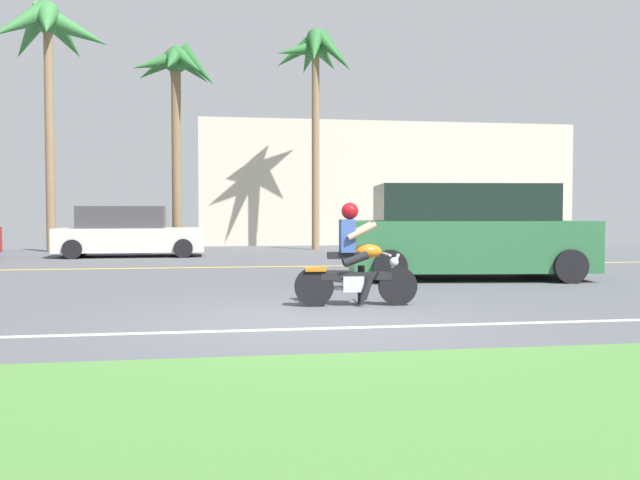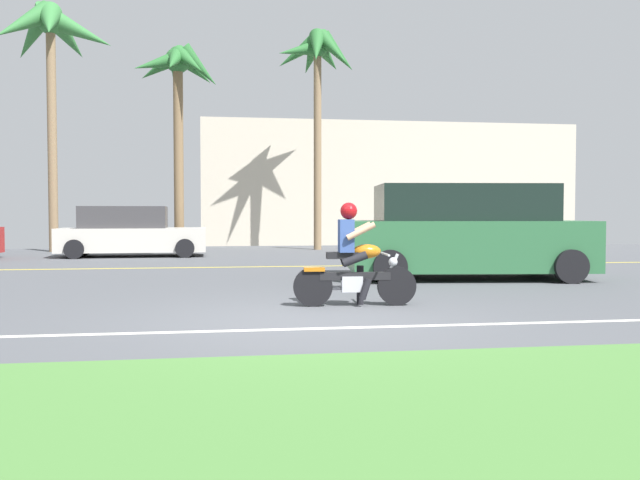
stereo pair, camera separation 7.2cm
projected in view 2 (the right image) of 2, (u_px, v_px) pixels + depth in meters
ground at (289, 293)px, 11.18m from camera, size 56.00×30.00×0.04m
grass_median at (410, 420)px, 4.16m from camera, size 56.00×3.80×0.06m
lane_line_near at (322, 328)px, 7.65m from camera, size 50.40×0.12×0.01m
lane_line_far at (266, 267)px, 16.52m from camera, size 50.40×0.12×0.01m
motorcyclist at (354, 262)px, 9.51m from camera, size 1.75×0.57×1.46m
suv_nearby at (465, 233)px, 13.52m from camera, size 5.03×2.73×1.88m
parked_car_1 at (130, 233)px, 20.41m from camera, size 4.37×1.93×1.52m
palm_tree_0 at (179, 78)px, 22.32m from camera, size 3.04×3.14×6.96m
palm_tree_1 at (51, 40)px, 22.75m from camera, size 3.95×4.20×8.52m
palm_tree_2 at (318, 64)px, 24.06m from camera, size 3.09×3.13×7.84m
building_far at (384, 185)px, 29.78m from camera, size 15.92×4.00×5.13m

